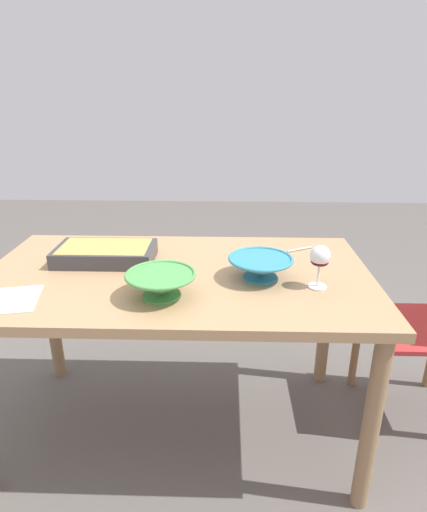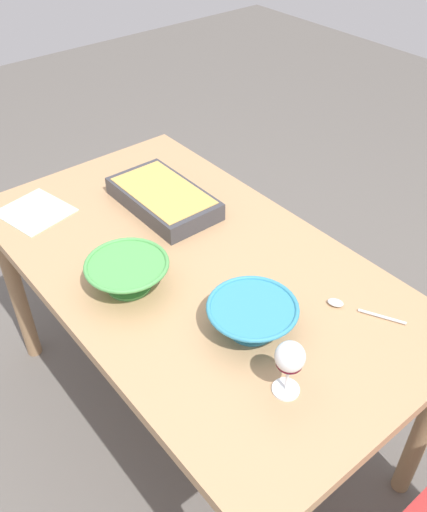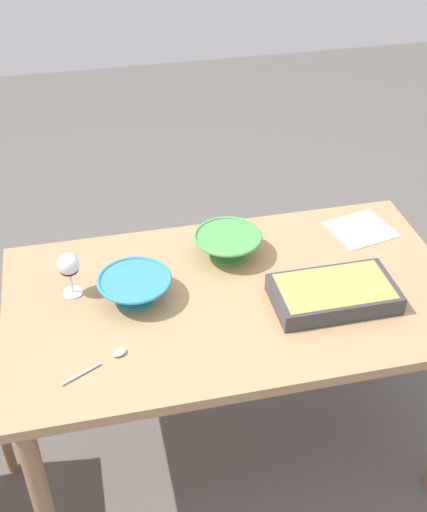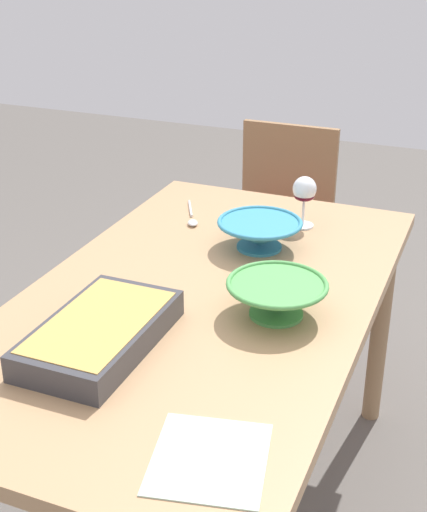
{
  "view_description": "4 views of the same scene",
  "coord_description": "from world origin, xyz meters",
  "px_view_note": "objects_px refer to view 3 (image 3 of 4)",
  "views": [
    {
      "loc": [
        -0.19,
        1.49,
        1.41
      ],
      "look_at": [
        -0.14,
        -0.05,
        0.8
      ],
      "focal_mm": 30.18,
      "sensor_mm": 36.0,
      "label": 1
    },
    {
      "loc": [
        -1.02,
        0.75,
        1.81
      ],
      "look_at": [
        -0.08,
        -0.02,
        0.81
      ],
      "focal_mm": 38.64,
      "sensor_mm": 36.0,
      "label": 2
    },
    {
      "loc": [
        -0.42,
        -1.59,
        2.14
      ],
      "look_at": [
        -0.05,
        0.09,
        0.84
      ],
      "focal_mm": 46.61,
      "sensor_mm": 36.0,
      "label": 3
    },
    {
      "loc": [
        1.45,
        0.63,
        1.6
      ],
      "look_at": [
        -0.03,
        0.02,
        0.84
      ],
      "focal_mm": 50.89,
      "sensor_mm": 36.0,
      "label": 4
    }
  ],
  "objects_px": {
    "napkin": "(361,229)",
    "casserole_dish": "(334,293)",
    "dining_table": "(233,314)",
    "wine_glass": "(69,267)",
    "mixing_bowl": "(135,287)",
    "small_bowl": "(228,244)",
    "serving_spoon": "(108,359)"
  },
  "relations": [
    {
      "from": "dining_table",
      "to": "wine_glass",
      "type": "distance_m",
      "value": 0.56
    },
    {
      "from": "dining_table",
      "to": "mixing_bowl",
      "type": "bearing_deg",
      "value": 171.57
    },
    {
      "from": "casserole_dish",
      "to": "small_bowl",
      "type": "bearing_deg",
      "value": 131.01
    },
    {
      "from": "casserole_dish",
      "to": "mixing_bowl",
      "type": "distance_m",
      "value": 0.63
    },
    {
      "from": "small_bowl",
      "to": "napkin",
      "type": "xyz_separation_m",
      "value": [
        0.52,
        0.05,
        -0.05
      ]
    },
    {
      "from": "small_bowl",
      "to": "wine_glass",
      "type": "bearing_deg",
      "value": -170.57
    },
    {
      "from": "wine_glass",
      "to": "serving_spoon",
      "type": "bearing_deg",
      "value": -75.7
    },
    {
      "from": "wine_glass",
      "to": "mixing_bowl",
      "type": "relative_size",
      "value": 0.66
    },
    {
      "from": "wine_glass",
      "to": "mixing_bowl",
      "type": "distance_m",
      "value": 0.22
    },
    {
      "from": "dining_table",
      "to": "casserole_dish",
      "type": "relative_size",
      "value": 3.78
    },
    {
      "from": "wine_glass",
      "to": "mixing_bowl",
      "type": "height_order",
      "value": "wine_glass"
    },
    {
      "from": "wine_glass",
      "to": "serving_spoon",
      "type": "relative_size",
      "value": 0.79
    },
    {
      "from": "mixing_bowl",
      "to": "serving_spoon",
      "type": "distance_m",
      "value": 0.28
    },
    {
      "from": "napkin",
      "to": "casserole_dish",
      "type": "bearing_deg",
      "value": -124.47
    },
    {
      "from": "mixing_bowl",
      "to": "napkin",
      "type": "xyz_separation_m",
      "value": [
        0.86,
        0.2,
        -0.05
      ]
    },
    {
      "from": "serving_spoon",
      "to": "napkin",
      "type": "xyz_separation_m",
      "value": [
        0.97,
        0.46,
        -0.01
      ]
    },
    {
      "from": "wine_glass",
      "to": "small_bowl",
      "type": "distance_m",
      "value": 0.55
    },
    {
      "from": "wine_glass",
      "to": "napkin",
      "type": "bearing_deg",
      "value": 7.31
    },
    {
      "from": "casserole_dish",
      "to": "mixing_bowl",
      "type": "xyz_separation_m",
      "value": [
        -0.61,
        0.15,
        0.01
      ]
    },
    {
      "from": "casserole_dish",
      "to": "napkin",
      "type": "relative_size",
      "value": 1.8
    },
    {
      "from": "serving_spoon",
      "to": "wine_glass",
      "type": "bearing_deg",
      "value": 104.3
    },
    {
      "from": "dining_table",
      "to": "serving_spoon",
      "type": "relative_size",
      "value": 7.47
    },
    {
      "from": "mixing_bowl",
      "to": "small_bowl",
      "type": "distance_m",
      "value": 0.38
    },
    {
      "from": "wine_glass",
      "to": "casserole_dish",
      "type": "distance_m",
      "value": 0.84
    },
    {
      "from": "dining_table",
      "to": "wine_glass",
      "type": "relative_size",
      "value": 9.41
    },
    {
      "from": "serving_spoon",
      "to": "napkin",
      "type": "bearing_deg",
      "value": 25.4
    },
    {
      "from": "casserole_dish",
      "to": "serving_spoon",
      "type": "distance_m",
      "value": 0.73
    },
    {
      "from": "wine_glass",
      "to": "casserole_dish",
      "type": "xyz_separation_m",
      "value": [
        0.81,
        -0.22,
        -0.07
      ]
    },
    {
      "from": "small_bowl",
      "to": "serving_spoon",
      "type": "height_order",
      "value": "small_bowl"
    },
    {
      "from": "serving_spoon",
      "to": "small_bowl",
      "type": "bearing_deg",
      "value": 42.38
    },
    {
      "from": "small_bowl",
      "to": "serving_spoon",
      "type": "xyz_separation_m",
      "value": [
        -0.45,
        -0.42,
        -0.04
      ]
    },
    {
      "from": "casserole_dish",
      "to": "mixing_bowl",
      "type": "height_order",
      "value": "mixing_bowl"
    }
  ]
}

